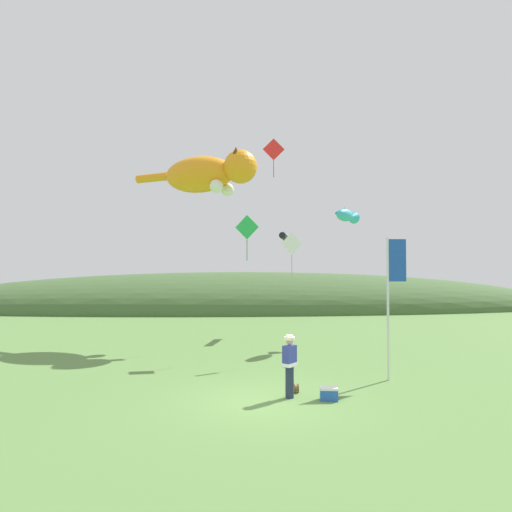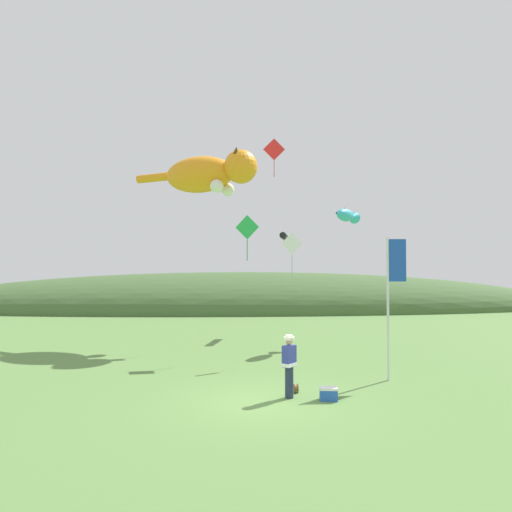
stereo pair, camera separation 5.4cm
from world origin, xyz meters
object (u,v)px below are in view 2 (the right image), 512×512
picnic_cooler (329,394)px  kite_diamond_red (274,150)px  festival_attendant (289,364)px  kite_fish_windsock (347,215)px  kite_diamond_green (247,228)px  kite_spool (296,388)px  kite_diamond_white (292,244)px  festival_banner_pole (392,287)px  kite_giant_cat (208,174)px  kite_tube_streamer (284,237)px

picnic_cooler → kite_diamond_red: kite_diamond_red is taller
kite_diamond_red → festival_attendant: bearing=-92.9°
kite_fish_windsock → kite_diamond_green: kite_fish_windsock is taller
kite_spool → kite_diamond_white: 6.72m
festival_banner_pole → kite_fish_windsock: kite_fish_windsock is taller
kite_diamond_green → kite_diamond_white: kite_diamond_green is taller
kite_giant_cat → kite_fish_windsock: kite_giant_cat is taller
kite_giant_cat → kite_diamond_green: kite_giant_cat is taller
kite_tube_streamer → kite_diamond_red: size_ratio=1.00×
kite_giant_cat → kite_tube_streamer: 5.62m
festival_attendant → kite_tube_streamer: kite_tube_streamer is taller
picnic_cooler → kite_diamond_white: kite_diamond_white is taller
kite_spool → kite_diamond_red: (0.29, 10.38, 9.81)m
picnic_cooler → kite_tube_streamer: kite_tube_streamer is taller
kite_giant_cat → kite_tube_streamer: kite_giant_cat is taller
picnic_cooler → kite_giant_cat: bearing=110.1°
kite_diamond_green → kite_tube_streamer: bearing=70.3°
festival_attendant → kite_tube_streamer: bearing=84.2°
festival_attendant → kite_diamond_red: bearing=87.1°
kite_diamond_white → kite_diamond_red: 7.59m
kite_giant_cat → kite_diamond_white: (3.69, -5.05, -3.88)m
festival_attendant → kite_giant_cat: kite_giant_cat is taller
festival_attendant → kite_fish_windsock: (4.03, 9.31, 5.33)m
festival_attendant → kite_fish_windsock: size_ratio=0.79×
kite_giant_cat → kite_diamond_green: size_ratio=3.40×
festival_attendant → kite_fish_windsock: bearing=66.6°
kite_giant_cat → kite_tube_streamer: bearing=27.0°
festival_banner_pole → kite_tube_streamer: bearing=102.2°
kite_spool → kite_diamond_green: kite_diamond_green is taller
kite_diamond_green → festival_attendant: bearing=-80.9°
kite_fish_windsock → kite_diamond_green: size_ratio=1.15×
picnic_cooler → kite_fish_windsock: kite_fish_windsock is taller
picnic_cooler → kite_fish_windsock: (2.97, 9.60, 6.10)m
kite_spool → festival_attendant: bearing=-116.4°
picnic_cooler → festival_banner_pole: (2.58, 2.14, 2.89)m
kite_spool → picnic_cooler: (0.80, -0.82, 0.05)m
kite_tube_streamer → festival_banner_pole: bearing=-77.8°
kite_fish_windsock → picnic_cooler: bearing=-107.2°
kite_spool → kite_giant_cat: (-3.16, 10.00, 8.40)m
kite_tube_streamer → kite_diamond_white: kite_tube_streamer is taller
kite_tube_streamer → kite_diamond_red: bearing=-112.9°
festival_banner_pole → kite_diamond_white: kite_diamond_white is taller
festival_attendant → kite_diamond_green: (-1.01, 6.25, 4.43)m
kite_spool → picnic_cooler: size_ratio=0.50×
festival_attendant → kite_spool: 1.01m
festival_attendant → festival_banner_pole: bearing=26.9°
kite_diamond_green → kite_diamond_red: (1.56, 4.66, 4.56)m
kite_diamond_white → festival_banner_pole: bearing=-51.9°
picnic_cooler → festival_banner_pole: festival_banner_pole is taller
kite_giant_cat → festival_banner_pole: bearing=-53.0°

